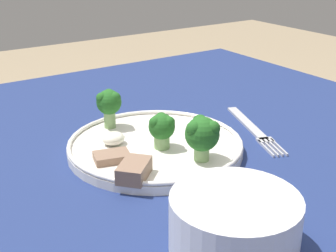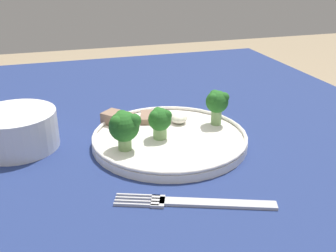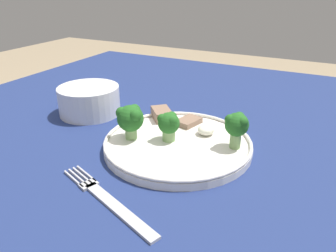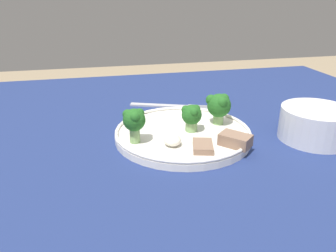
# 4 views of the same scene
# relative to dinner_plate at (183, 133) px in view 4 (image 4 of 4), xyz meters

# --- Properties ---
(table) EXTENTS (1.09, 1.03, 0.72)m
(table) POSITION_rel_dinner_plate_xyz_m (0.05, 0.06, -0.11)
(table) COLOR navy
(table) RESTS_ON ground_plane
(dinner_plate) EXTENTS (0.25, 0.25, 0.02)m
(dinner_plate) POSITION_rel_dinner_plate_xyz_m (0.00, 0.00, 0.00)
(dinner_plate) COLOR white
(dinner_plate) RESTS_ON table
(fork) EXTENTS (0.09, 0.19, 0.00)m
(fork) POSITION_rel_dinner_plate_xyz_m (-0.17, 0.02, -0.01)
(fork) COLOR #B2B2B7
(fork) RESTS_ON table
(cream_bowl) EXTENTS (0.13, 0.13, 0.06)m
(cream_bowl) POSITION_rel_dinner_plate_xyz_m (0.06, 0.23, 0.02)
(cream_bowl) COLOR silver
(cream_bowl) RESTS_ON table
(broccoli_floret_near_rim_left) EXTENTS (0.04, 0.04, 0.05)m
(broccoli_floret_near_rim_left) POSITION_rel_dinner_plate_xyz_m (-0.00, 0.02, 0.03)
(broccoli_floret_near_rim_left) COLOR #7FA866
(broccoli_floret_near_rim_left) RESTS_ON dinner_plate
(broccoli_floret_center_left) EXTENTS (0.05, 0.04, 0.06)m
(broccoli_floret_center_left) POSITION_rel_dinner_plate_xyz_m (-0.02, 0.08, 0.04)
(broccoli_floret_center_left) COLOR #7FA866
(broccoli_floret_center_left) RESTS_ON dinner_plate
(broccoli_floret_back_left) EXTENTS (0.04, 0.04, 0.06)m
(broccoli_floret_back_left) POSITION_rel_dinner_plate_xyz_m (0.02, -0.09, 0.04)
(broccoli_floret_back_left) COLOR #7FA866
(broccoli_floret_back_left) RESTS_ON dinner_plate
(meat_slice_front_slice) EXTENTS (0.05, 0.04, 0.01)m
(meat_slice_front_slice) POSITION_rel_dinner_plate_xyz_m (0.07, 0.01, 0.01)
(meat_slice_front_slice) COLOR #846651
(meat_slice_front_slice) RESTS_ON dinner_plate
(meat_slice_middle_slice) EXTENTS (0.06, 0.06, 0.02)m
(meat_slice_middle_slice) POSITION_rel_dinner_plate_xyz_m (0.07, 0.07, 0.01)
(meat_slice_middle_slice) COLOR #846651
(meat_slice_middle_slice) RESTS_ON dinner_plate
(sauce_dollop) EXTENTS (0.03, 0.03, 0.02)m
(sauce_dollop) POSITION_rel_dinner_plate_xyz_m (0.05, -0.03, 0.01)
(sauce_dollop) COLOR silver
(sauce_dollop) RESTS_ON dinner_plate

